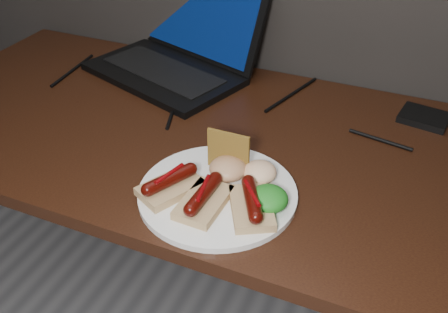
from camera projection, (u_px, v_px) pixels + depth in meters
desk at (190, 159)px, 1.18m from camera, size 1.40×0.70×0.75m
laptop at (178, 51)px, 1.34m from camera, size 0.49×0.43×0.25m
hard_drive at (424, 118)px, 1.15m from camera, size 0.12×0.10×0.02m
desk_cables at (213, 98)px, 1.23m from camera, size 0.91×0.37×0.01m
plate at (218, 193)px, 0.93m from camera, size 0.31×0.31×0.01m
bread_sausage_left at (170, 184)px, 0.91m from camera, size 0.11×0.13×0.04m
bread_sausage_center at (204, 199)px, 0.88m from camera, size 0.07×0.12×0.04m
bread_sausage_right at (252, 204)px, 0.87m from camera, size 0.12×0.13×0.04m
crispbread at (228, 152)px, 0.95m from camera, size 0.09×0.01×0.08m
salad_greens at (269, 199)px, 0.88m from camera, size 0.07×0.07×0.04m
salsa_mound at (228, 168)px, 0.95m from camera, size 0.07×0.07×0.04m
coleslaw_mound at (260, 172)px, 0.94m from camera, size 0.06×0.06×0.04m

